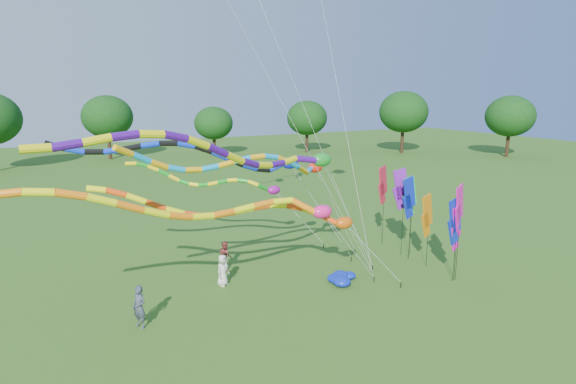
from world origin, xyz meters
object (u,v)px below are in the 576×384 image
tube_kite_orange (214,207)px  blue_nylon_heap (341,278)px  person_a (223,270)px  person_b (139,307)px  tube_kite_red (256,212)px  person_c (225,256)px

tube_kite_orange → blue_nylon_heap: size_ratio=9.84×
blue_nylon_heap → person_a: 6.14m
person_b → tube_kite_orange: bearing=44.7°
person_a → person_b: 5.30m
blue_nylon_heap → person_a: (-5.59, 2.48, 0.59)m
tube_kite_red → blue_nylon_heap: tube_kite_red is taller
tube_kite_orange → blue_nylon_heap: bearing=7.2°
person_b → person_c: size_ratio=1.12×
tube_kite_red → blue_nylon_heap: size_ratio=7.84×
blue_nylon_heap → person_b: person_b is taller
tube_kite_orange → person_c: size_ratio=10.40×
tube_kite_orange → person_a: tube_kite_orange is taller
person_c → tube_kite_red: bearing=178.1°
tube_kite_red → person_b: size_ratio=7.41×
tube_kite_red → person_b: tube_kite_red is taller
tube_kite_red → person_a: size_ratio=8.37×
tube_kite_red → person_a: (-0.95, 2.09, -3.41)m
person_b → person_c: bearing=99.3°
tube_kite_orange → person_c: tube_kite_orange is taller
blue_nylon_heap → person_c: bearing=136.7°
tube_kite_red → tube_kite_orange: tube_kite_orange is taller
blue_nylon_heap → person_c: person_c is taller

